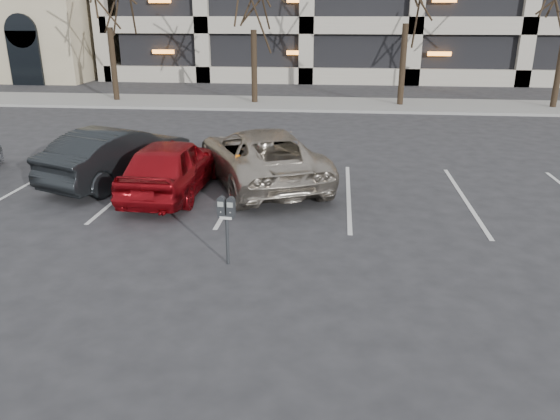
# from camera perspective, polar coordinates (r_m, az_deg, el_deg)

# --- Properties ---
(ground) EXTENTS (140.00, 140.00, 0.00)m
(ground) POSITION_cam_1_polar(r_m,az_deg,el_deg) (11.50, 0.33, -1.82)
(ground) COLOR #28282B
(ground) RESTS_ON ground
(sidewalk) EXTENTS (80.00, 4.00, 0.12)m
(sidewalk) POSITION_cam_1_polar(r_m,az_deg,el_deg) (26.98, 3.78, 10.99)
(sidewalk) COLOR gray
(sidewalk) RESTS_ON ground
(stall_lines) EXTENTS (16.90, 5.20, 0.00)m
(stall_lines) POSITION_cam_1_polar(r_m,az_deg,el_deg) (13.83, -4.50, 1.96)
(stall_lines) COLOR silver
(stall_lines) RESTS_ON ground
(parking_meter) EXTENTS (0.33, 0.15, 1.25)m
(parking_meter) POSITION_cam_1_polar(r_m,az_deg,el_deg) (9.56, -5.62, -0.41)
(parking_meter) COLOR black
(parking_meter) RESTS_ON ground
(suv_silver) EXTENTS (4.36, 5.80, 1.47)m
(suv_silver) POSITION_cam_1_polar(r_m,az_deg,el_deg) (14.30, -2.02, 5.64)
(suv_silver) COLOR #ABA191
(suv_silver) RESTS_ON ground
(car_red) EXTENTS (1.78, 4.19, 1.41)m
(car_red) POSITION_cam_1_polar(r_m,az_deg,el_deg) (13.71, -11.28, 4.52)
(car_red) COLOR maroon
(car_red) RESTS_ON ground
(car_dark) EXTENTS (3.10, 4.66, 1.45)m
(car_dark) POSITION_cam_1_polar(r_m,az_deg,el_deg) (15.10, -16.53, 5.58)
(car_dark) COLOR black
(car_dark) RESTS_ON ground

